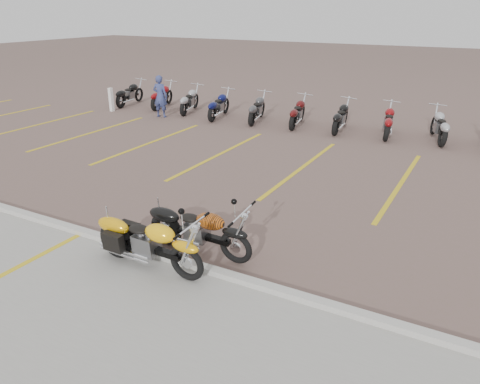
{
  "coord_description": "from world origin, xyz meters",
  "views": [
    {
      "loc": [
        4.5,
        -7.78,
        4.25
      ],
      "look_at": [
        0.27,
        -0.11,
        0.75
      ],
      "focal_mm": 35.0,
      "sensor_mm": 36.0,
      "label": 1
    }
  ],
  "objects_px": {
    "flame_cruiser": "(198,231)",
    "bollard": "(111,100)",
    "person_a": "(160,96)",
    "yellow_cruiser": "(147,244)"
  },
  "relations": [
    {
      "from": "yellow_cruiser",
      "to": "person_a",
      "type": "height_order",
      "value": "person_a"
    },
    {
      "from": "flame_cruiser",
      "to": "bollard",
      "type": "distance_m",
      "value": 13.35
    },
    {
      "from": "flame_cruiser",
      "to": "bollard",
      "type": "bearing_deg",
      "value": 140.68
    },
    {
      "from": "flame_cruiser",
      "to": "bollard",
      "type": "height_order",
      "value": "bollard"
    },
    {
      "from": "yellow_cruiser",
      "to": "bollard",
      "type": "xyz_separation_m",
      "value": [
        -9.74,
        9.48,
        0.04
      ]
    },
    {
      "from": "person_a",
      "to": "bollard",
      "type": "bearing_deg",
      "value": -4.74
    },
    {
      "from": "bollard",
      "to": "yellow_cruiser",
      "type": "bearing_deg",
      "value": -44.23
    },
    {
      "from": "flame_cruiser",
      "to": "bollard",
      "type": "relative_size",
      "value": 2.18
    },
    {
      "from": "flame_cruiser",
      "to": "yellow_cruiser",
      "type": "bearing_deg",
      "value": -117.19
    },
    {
      "from": "flame_cruiser",
      "to": "person_a",
      "type": "xyz_separation_m",
      "value": [
        -7.64,
        8.75,
        0.4
      ]
    }
  ]
}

